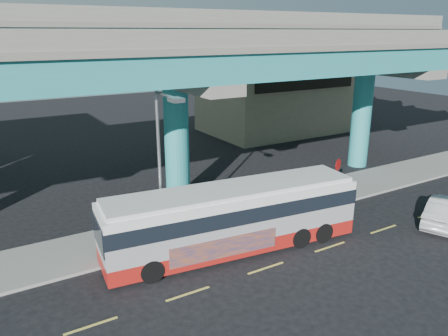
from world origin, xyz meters
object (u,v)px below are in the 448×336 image
transit_bus (233,216)px  sedan (447,211)px  street_lamp (163,150)px  stop_sign (338,170)px

transit_bus → sedan: 12.44m
street_lamp → stop_sign: size_ratio=2.95×
sedan → stop_sign: 6.53m
sedan → stop_sign: bearing=2.1°
stop_sign → street_lamp: bearing=-176.3°
stop_sign → transit_bus: bearing=-166.7°
street_lamp → stop_sign: bearing=3.5°
transit_bus → stop_sign: 9.38m
street_lamp → transit_bus: bearing=-25.6°
sedan → stop_sign: size_ratio=1.95×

